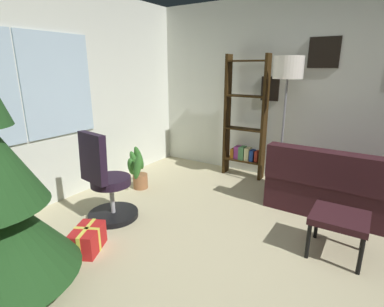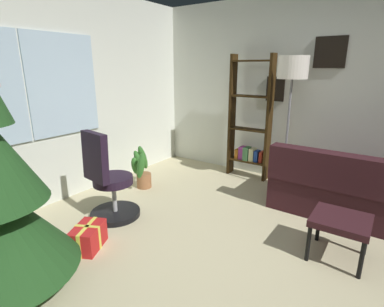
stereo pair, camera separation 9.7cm
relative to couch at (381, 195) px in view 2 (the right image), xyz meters
The scene contains 10 objects.
ground_plane 1.85m from the couch, 156.94° to the left, with size 4.62×5.40×0.10m, color #C3B890.
wall_back_with_windows 3.99m from the couch, 116.10° to the left, with size 4.62×0.12×2.63m.
wall_right_with_frames 1.43m from the couch, 46.28° to the left, with size 0.12×5.40×2.63m.
couch is the anchor object (origin of this frame).
footstool 1.10m from the couch, 166.30° to the left, with size 0.45×0.47×0.40m.
gift_box_red 3.16m from the couch, 135.21° to the left, with size 0.42×0.36×0.23m.
office_chair 3.05m from the couch, 124.43° to the left, with size 0.56×0.56×1.02m.
bookshelf 1.93m from the couch, 77.04° to the left, with size 0.18×0.64×1.84m.
floor_lamp 1.72m from the couch, 81.20° to the left, with size 0.38×0.38×1.79m.
potted_plant 2.98m from the couch, 106.92° to the left, with size 0.48×0.43×0.61m.
Camera 2 is at (-2.03, -0.70, 1.66)m, focal length 27.73 mm.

